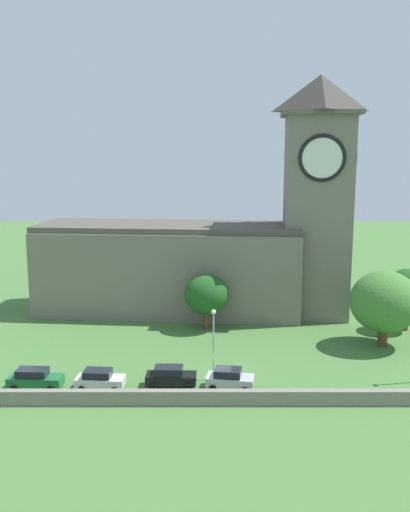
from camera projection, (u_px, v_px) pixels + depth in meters
The scene contains 11 objects.
ground_plane at pixel (213, 327), 66.54m from camera, with size 200.00×200.00×0.00m, color #477538.
church at pixel (213, 246), 71.71m from camera, with size 40.04×13.61×29.18m.
quay_barrier at pixel (217, 397), 46.28m from camera, with size 56.44×0.70×1.25m, color gray.
car_green at pixel (33, 379), 49.27m from camera, with size 4.74×2.23×1.82m.
car_white at pixel (98, 380), 49.17m from camera, with size 4.27×2.37×1.78m.
car_black at pixel (169, 377), 49.77m from camera, with size 4.44×2.22×1.82m.
car_silver at pixel (228, 379), 49.35m from camera, with size 4.34×2.83×1.81m.
streetlamp_west_mid at pixel (212, 333), 50.71m from camera, with size 0.44×0.44×6.54m.
tree_churchyard at pixel (205, 294), 65.35m from camera, with size 5.08×5.08×6.41m.
tree_by_tower at pixel (406, 287), 64.73m from camera, with size 4.58×4.58×7.19m.
tree_riverside_east at pixel (383, 302), 59.54m from camera, with size 7.21×7.21×8.08m.
Camera 1 is at (-1.08, -48.86, 20.44)m, focal length 39.98 mm.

